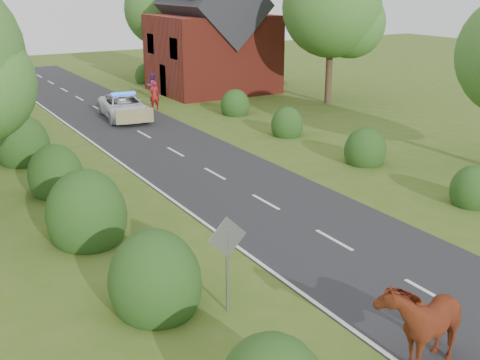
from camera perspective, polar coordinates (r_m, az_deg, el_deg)
ground at (r=16.84m, az=17.61°, el=-10.30°), size 120.00×120.00×0.00m
road at (r=28.19m, az=-5.30°, el=2.19°), size 6.00×70.00×0.02m
road_markings at (r=25.75m, az=-6.53°, el=0.60°), size 4.96×70.00×0.01m
hedgerow_left at (r=22.93m, az=-16.56°, el=-0.41°), size 2.75×50.41×3.00m
hedgerow_right at (r=28.45m, az=10.15°, el=3.26°), size 2.10×45.78×2.10m
tree_right_b at (r=40.63m, az=9.16°, el=15.49°), size 6.56×6.40×9.40m
tree_right_c at (r=51.78m, az=-7.16°, el=15.49°), size 6.15×6.00×8.58m
road_sign at (r=14.60m, az=-1.22°, el=-6.68°), size 1.06×0.08×2.53m
house at (r=44.93m, az=-2.67°, el=13.20°), size 8.00×7.40×9.17m
cow at (r=13.76m, az=16.81°, el=-13.08°), size 2.54×1.65×1.67m
police_van at (r=36.60m, az=-10.92°, el=6.84°), size 2.99×5.43×1.57m
pedestrian_red at (r=38.84m, az=-8.13°, el=7.94°), size 0.70×0.49×1.82m
pedestrian_purple at (r=42.94m, az=-8.31°, el=8.87°), size 0.85×0.66×1.75m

